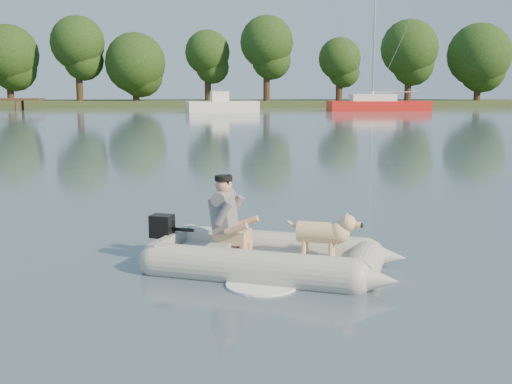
{
  "coord_description": "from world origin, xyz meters",
  "views": [
    {
      "loc": [
        -0.09,
        -6.82,
        2.19
      ],
      "look_at": [
        0.26,
        1.8,
        0.75
      ],
      "focal_mm": 45.0,
      "sensor_mm": 36.0,
      "label": 1
    }
  ],
  "objects_px": {
    "dog": "(318,236)",
    "sailboat": "(377,105)",
    "dinghy": "(272,229)",
    "man": "(225,212)",
    "motorboat": "(222,98)"
  },
  "relations": [
    {
      "from": "dog",
      "to": "sailboat",
      "type": "relative_size",
      "value": 0.07
    },
    {
      "from": "man",
      "to": "sailboat",
      "type": "relative_size",
      "value": 0.08
    },
    {
      "from": "dinghy",
      "to": "sailboat",
      "type": "bearing_deg",
      "value": 95.21
    },
    {
      "from": "dinghy",
      "to": "dog",
      "type": "distance_m",
      "value": 0.56
    },
    {
      "from": "dinghy",
      "to": "man",
      "type": "distance_m",
      "value": 0.63
    },
    {
      "from": "motorboat",
      "to": "sailboat",
      "type": "xyz_separation_m",
      "value": [
        13.33,
        2.54,
        -0.63
      ]
    },
    {
      "from": "dog",
      "to": "sailboat",
      "type": "height_order",
      "value": "sailboat"
    },
    {
      "from": "dinghy",
      "to": "dog",
      "type": "bearing_deg",
      "value": 4.57
    },
    {
      "from": "dinghy",
      "to": "man",
      "type": "relative_size",
      "value": 4.59
    },
    {
      "from": "dog",
      "to": "sailboat",
      "type": "distance_m",
      "value": 49.41
    },
    {
      "from": "dinghy",
      "to": "dog",
      "type": "relative_size",
      "value": 5.31
    },
    {
      "from": "dinghy",
      "to": "sailboat",
      "type": "distance_m",
      "value": 49.4
    },
    {
      "from": "man",
      "to": "dog",
      "type": "height_order",
      "value": "man"
    },
    {
      "from": "man",
      "to": "dog",
      "type": "distance_m",
      "value": 1.18
    },
    {
      "from": "dinghy",
      "to": "man",
      "type": "xyz_separation_m",
      "value": [
        -0.55,
        0.24,
        0.17
      ]
    }
  ]
}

